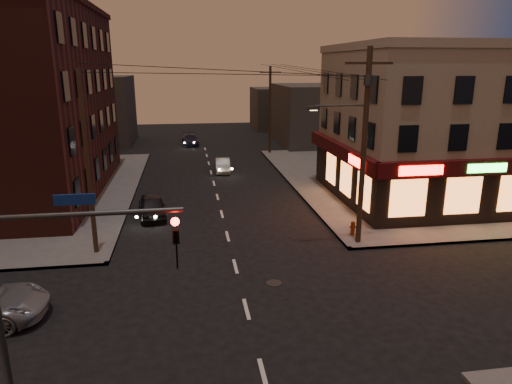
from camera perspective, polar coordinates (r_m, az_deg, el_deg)
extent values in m
plane|color=black|center=(18.52, -1.21, -14.42)|extent=(120.00, 120.00, 0.00)
cube|color=#514F4C|center=(41.29, 20.60, 1.72)|extent=(24.00, 28.00, 0.15)
cube|color=tan|center=(34.75, 22.86, 7.58)|extent=(15.00, 12.00, 10.00)
cube|color=tan|center=(34.53, 23.81, 16.22)|extent=(15.20, 12.20, 0.50)
cube|color=black|center=(30.52, 27.92, -0.33)|extent=(15.12, 0.25, 3.40)
cube|color=black|center=(32.13, 10.81, 1.97)|extent=(0.25, 12.12, 3.40)
cube|color=#3C090B|center=(29.90, 28.69, 2.84)|extent=(15.60, 0.50, 0.90)
cube|color=#3C090B|center=(31.66, 10.46, 5.12)|extent=(0.50, 12.60, 0.90)
cube|color=#FF140C|center=(26.80, 19.95, 2.55)|extent=(2.60, 0.06, 0.55)
cube|color=#26FF3F|center=(28.91, 26.95, 2.69)|extent=(2.40, 0.06, 0.50)
cube|color=#FF140C|center=(28.07, 12.44, 3.69)|extent=(0.06, 2.60, 0.55)
cube|color=orange|center=(30.02, 27.19, -0.27)|extent=(12.40, 0.08, 2.20)
cube|color=orange|center=(31.14, 11.16, 1.71)|extent=(0.08, 8.40, 2.20)
cube|color=#411914|center=(37.15, -28.72, 9.68)|extent=(12.00, 20.00, 13.00)
cube|color=#3F3D3A|center=(56.54, 7.92, 9.59)|extent=(10.00, 12.00, 7.00)
cube|color=#3F3D3A|center=(59.16, -19.64, 9.60)|extent=(9.00, 10.00, 8.00)
cube|color=#3F3D3A|center=(69.63, 3.00, 10.40)|extent=(8.00, 8.00, 6.00)
cylinder|color=#382619|center=(23.80, 13.32, 5.22)|extent=(0.28, 0.28, 10.00)
cube|color=#382619|center=(23.44, 13.98, 15.36)|extent=(2.40, 0.12, 0.12)
cylinder|color=#333538|center=(23.45, 13.85, 13.41)|extent=(0.44, 0.44, 0.50)
cylinder|color=#333538|center=(23.06, 10.61, 10.57)|extent=(2.60, 0.10, 0.10)
cube|color=#333538|center=(22.65, 7.20, 10.37)|extent=(0.60, 0.25, 0.18)
cube|color=#FFD88C|center=(22.66, 7.19, 10.12)|extent=(0.35, 0.15, 0.04)
cylinder|color=#382619|center=(48.94, 1.76, 10.17)|extent=(0.26, 0.26, 9.00)
cylinder|color=#382619|center=(23.36, -20.29, 3.23)|extent=(0.24, 0.24, 9.00)
cylinder|color=#333538|center=(12.79, -29.33, -14.89)|extent=(0.18, 0.18, 6.40)
cylinder|color=#333538|center=(11.06, -20.55, -2.59)|extent=(4.40, 0.12, 0.12)
imported|color=black|center=(10.98, -10.01, -4.70)|extent=(0.16, 0.20, 1.00)
sphere|color=#FF0C05|center=(10.78, -10.09, -3.68)|extent=(0.20, 0.20, 0.20)
cube|color=navy|center=(11.01, -21.74, -0.89)|extent=(0.90, 0.05, 0.25)
imported|color=black|center=(29.39, -12.89, -1.80)|extent=(2.05, 4.13, 1.35)
imported|color=gray|center=(40.99, -4.18, 3.35)|extent=(1.46, 3.70, 1.20)
imported|color=black|center=(55.42, -8.23, 6.48)|extent=(2.08, 4.52, 1.28)
cylinder|color=maroon|center=(25.96, 11.99, -4.57)|extent=(0.27, 0.27, 0.63)
sphere|color=maroon|center=(25.85, 12.04, -3.85)|extent=(0.25, 0.25, 0.25)
cylinder|color=maroon|center=(25.92, 12.01, -4.31)|extent=(0.35, 0.18, 0.13)
cylinder|color=maroon|center=(25.92, 12.01, -4.31)|extent=(0.18, 0.35, 0.13)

